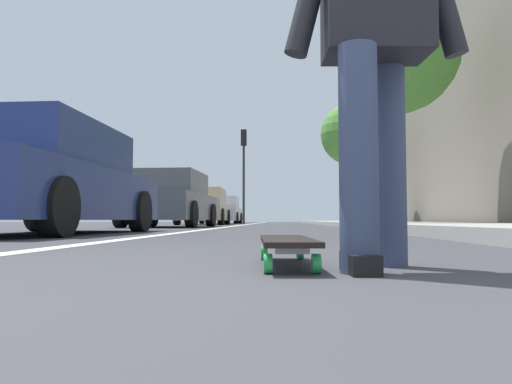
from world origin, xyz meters
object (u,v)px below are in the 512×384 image
Objects in this scene: skater_person at (375,27)px; street_tree_mid at (397,54)px; parked_car_near at (46,181)px; street_tree_far at (351,135)px; parked_car_far at (204,207)px; traffic_light at (244,159)px; parked_car_mid at (170,201)px; skateboard at (286,243)px; parked_car_end at (222,211)px; pedestrian_distant at (387,188)px.

street_tree_mid reaches higher than skater_person.
parked_car_near is 0.95× the size of street_tree_far.
street_tree_far is (17.64, -2.38, 2.64)m from skater_person.
parked_car_far is at bearing 11.22° from skater_person.
skater_person is at bearing -174.16° from traffic_light.
skater_person is 11.93m from parked_car_mid.
skateboard is at bearing 164.19° from street_tree_mid.
parked_car_near is at bearing -179.72° from parked_car_end.
parked_car_end is (20.35, 0.10, -0.02)m from parked_car_near.
traffic_light is (22.41, 2.29, 2.29)m from skater_person.
skateboard is at bearing 165.81° from pedestrian_distant.
parked_car_end is (6.73, 0.08, -0.01)m from parked_car_far.
parked_car_end is (24.86, 3.36, 0.61)m from skateboard.
street_tree_far is at bearing -140.43° from parked_car_end.
parked_car_mid is 9.00m from street_tree_far.
skater_person is at bearing 166.31° from street_tree_mid.
traffic_light is 2.75× the size of pedestrian_distant.
skater_person is 0.29× the size of street_tree_mid.
street_tree_mid is 3.21m from pedestrian_distant.
parked_car_near is at bearing -179.92° from parked_car_far.
parked_car_near is 0.97× the size of traffic_light.
parked_car_near is 6.75m from parked_car_mid.
parked_car_far is (6.86, 0.17, -0.01)m from parked_car_mid.
street_tree_mid reaches higher than traffic_light.
street_tree_mid reaches higher than parked_car_mid.
skateboard is 10.36m from pedestrian_distant.
parked_car_end is at bearing 39.57° from street_tree_far.
parked_car_far is at bearing 10.26° from skateboard.
parked_car_near is 1.08× the size of parked_car_mid.
street_tree_far is (17.49, -2.73, 3.48)m from skateboard.
pedestrian_distant is (10.01, -2.53, 0.89)m from skateboard.
parked_car_far is 0.79× the size of street_tree_mid.
street_tree_mid is 1.17× the size of street_tree_far.
skateboard is 0.50× the size of pedestrian_distant.
skater_person is 18.63m from parked_car_far.
skateboard is 5.60m from parked_car_near.
parked_car_mid is (11.26, 3.11, 0.63)m from skateboard.
street_tree_far reaches higher than parked_car_mid.
street_tree_mid is at bearing -144.76° from parked_car_far.
parked_car_near is 0.81× the size of street_tree_mid.
parked_car_mid is (6.75, -0.15, 0.00)m from parked_car_near.
traffic_light is (22.26, 1.95, 3.14)m from skateboard.
street_tree_mid is at bearing -13.69° from skater_person.
pedestrian_distant is at bearing -14.19° from skateboard.
parked_car_far is at bearing 35.24° from street_tree_mid.
parked_car_far is 6.68m from street_tree_far.
skater_person is 0.36× the size of parked_car_near.
skater_person is 5.90m from parked_car_near.
skateboard is 0.15× the size of street_tree_mid.
parked_car_near reaches higher than skateboard.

